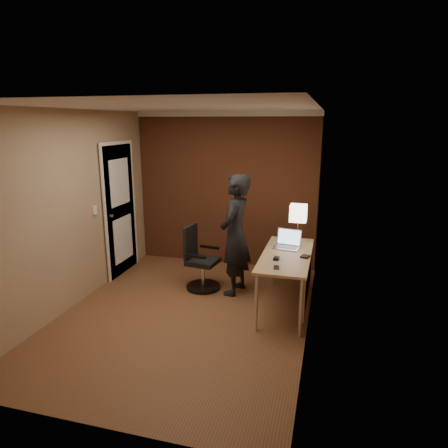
% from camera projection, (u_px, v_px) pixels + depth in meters
% --- Properties ---
extents(room, '(4.00, 4.00, 4.00)m').
position_uv_depth(room, '(202.00, 186.00, 6.20)').
color(room, brown).
rests_on(room, ground).
extents(desk, '(0.60, 1.50, 0.73)m').
position_uv_depth(desk, '(292.00, 264.00, 5.03)').
color(desk, tan).
rests_on(desk, ground).
extents(desk_lamp, '(0.22, 0.22, 0.54)m').
position_uv_depth(desk_lamp, '(298.00, 214.00, 5.34)').
color(desk_lamp, silver).
rests_on(desk_lamp, desk).
extents(laptop, '(0.37, 0.31, 0.23)m').
position_uv_depth(laptop, '(288.00, 242.00, 5.27)').
color(laptop, silver).
rests_on(laptop, desk).
extents(mouse, '(0.07, 0.10, 0.03)m').
position_uv_depth(mouse, '(276.00, 258.00, 4.80)').
color(mouse, black).
rests_on(mouse, desk).
extents(phone, '(0.07, 0.12, 0.01)m').
position_uv_depth(phone, '(276.00, 267.00, 4.54)').
color(phone, black).
rests_on(phone, desk).
extents(wallet, '(0.12, 0.13, 0.02)m').
position_uv_depth(wallet, '(305.00, 256.00, 4.89)').
color(wallet, black).
rests_on(wallet, desk).
extents(office_chair, '(0.49, 0.53, 0.90)m').
position_uv_depth(office_chair, '(199.00, 262.00, 5.70)').
color(office_chair, black).
rests_on(office_chair, ground).
extents(person, '(0.48, 0.66, 1.67)m').
position_uv_depth(person, '(235.00, 235.00, 5.45)').
color(person, black).
rests_on(person, ground).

